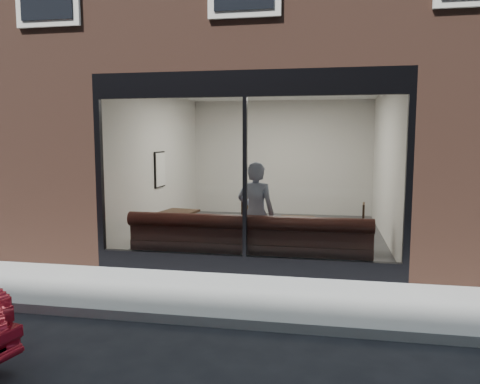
% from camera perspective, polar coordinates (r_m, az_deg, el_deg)
% --- Properties ---
extents(ground, '(120.00, 120.00, 0.00)m').
position_cam_1_polar(ground, '(5.72, -3.09, -15.80)').
color(ground, black).
rests_on(ground, ground).
extents(sidewalk_near, '(40.00, 2.00, 0.01)m').
position_cam_1_polar(sidewalk_near, '(6.63, -1.01, -12.50)').
color(sidewalk_near, gray).
rests_on(sidewalk_near, ground).
extents(kerb_near, '(40.00, 0.10, 0.12)m').
position_cam_1_polar(kerb_near, '(5.65, -3.22, -15.42)').
color(kerb_near, gray).
rests_on(kerb_near, ground).
extents(host_building_pier_left, '(2.50, 12.00, 3.20)m').
position_cam_1_polar(host_building_pier_left, '(14.06, -10.36, 4.23)').
color(host_building_pier_left, brown).
rests_on(host_building_pier_left, ground).
extents(host_building_pier_right, '(2.50, 12.00, 3.20)m').
position_cam_1_polar(host_building_pier_right, '(13.38, 21.31, 3.76)').
color(host_building_pier_right, brown).
rests_on(host_building_pier_right, ground).
extents(host_building_backfill, '(5.00, 6.00, 3.20)m').
position_cam_1_polar(host_building_backfill, '(16.19, 6.09, 4.62)').
color(host_building_backfill, brown).
rests_on(host_building_backfill, ground).
extents(cafe_floor, '(6.00, 6.00, 0.00)m').
position_cam_1_polar(cafe_floor, '(10.43, 3.40, -5.27)').
color(cafe_floor, '#2D2D30').
rests_on(cafe_floor, ground).
extents(cafe_ceiling, '(6.00, 6.00, 0.00)m').
position_cam_1_polar(cafe_ceiling, '(10.26, 3.53, 12.33)').
color(cafe_ceiling, white).
rests_on(cafe_ceiling, host_building_upper).
extents(cafe_wall_back, '(5.00, 0.00, 5.00)m').
position_cam_1_polar(cafe_wall_back, '(13.19, 5.07, 4.16)').
color(cafe_wall_back, silver).
rests_on(cafe_wall_back, ground).
extents(cafe_wall_left, '(0.00, 6.00, 6.00)m').
position_cam_1_polar(cafe_wall_left, '(10.82, -9.77, 3.52)').
color(cafe_wall_left, silver).
rests_on(cafe_wall_left, ground).
extents(cafe_wall_right, '(0.00, 6.00, 6.00)m').
position_cam_1_polar(cafe_wall_right, '(10.22, 17.48, 3.13)').
color(cafe_wall_right, silver).
rests_on(cafe_wall_right, ground).
extents(storefront_kick, '(5.00, 0.10, 0.30)m').
position_cam_1_polar(storefront_kick, '(7.57, 0.60, -8.90)').
color(storefront_kick, black).
rests_on(storefront_kick, ground).
extents(storefront_header, '(5.00, 0.10, 0.40)m').
position_cam_1_polar(storefront_header, '(7.33, 0.62, 13.08)').
color(storefront_header, black).
rests_on(storefront_header, host_building_upper).
extents(storefront_mullion, '(0.06, 0.10, 2.50)m').
position_cam_1_polar(storefront_mullion, '(7.32, 0.61, 1.72)').
color(storefront_mullion, black).
rests_on(storefront_mullion, storefront_kick).
extents(storefront_glass, '(4.80, 0.00, 4.80)m').
position_cam_1_polar(storefront_glass, '(7.29, 0.57, 1.70)').
color(storefront_glass, white).
rests_on(storefront_glass, storefront_kick).
extents(banquette, '(4.00, 0.55, 0.45)m').
position_cam_1_polar(banquette, '(7.93, 1.10, -7.61)').
color(banquette, black).
rests_on(banquette, cafe_floor).
extents(person, '(0.70, 0.51, 1.77)m').
position_cam_1_polar(person, '(7.97, 1.93, -2.67)').
color(person, '#99A8C8').
rests_on(person, cafe_floor).
extents(cafe_table_left, '(0.72, 0.72, 0.04)m').
position_cam_1_polar(cafe_table_left, '(9.17, -7.46, -2.41)').
color(cafe_table_left, black).
rests_on(cafe_table_left, cafe_floor).
extents(cafe_table_right, '(0.61, 0.61, 0.04)m').
position_cam_1_polar(cafe_table_right, '(8.35, 6.95, -3.31)').
color(cafe_table_right, black).
rests_on(cafe_table_right, cafe_floor).
extents(cafe_chair_left, '(0.47, 0.47, 0.04)m').
position_cam_1_polar(cafe_chair_left, '(9.76, -0.50, -4.79)').
color(cafe_chair_left, black).
rests_on(cafe_chair_left, cafe_floor).
extents(cafe_chair_right, '(0.44, 0.44, 0.04)m').
position_cam_1_polar(cafe_chair_right, '(9.17, 13.53, -5.72)').
color(cafe_chair_right, black).
rests_on(cafe_chair_right, cafe_floor).
extents(wall_poster, '(0.02, 0.56, 0.75)m').
position_cam_1_polar(wall_poster, '(10.75, -9.67, 2.73)').
color(wall_poster, white).
rests_on(wall_poster, cafe_wall_left).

